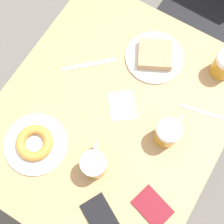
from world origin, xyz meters
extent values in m
plane|color=#666059|center=(0.00, 0.00, 0.00)|extent=(8.00, 8.00, 0.00)
cube|color=tan|center=(0.00, 0.00, 0.69)|extent=(0.83, 0.98, 0.03)
cylinder|color=black|center=(-0.37, 0.45, 0.34)|extent=(0.04, 0.04, 0.68)
cylinder|color=black|center=(0.37, 0.45, 0.34)|extent=(0.04, 0.04, 0.68)
cube|color=black|center=(0.07, 0.76, 0.44)|extent=(0.41, 0.41, 0.02)
cylinder|color=black|center=(-0.11, 0.59, 0.22)|extent=(0.03, 0.03, 0.43)
cylinder|color=black|center=(0.24, 0.58, 0.22)|extent=(0.03, 0.03, 0.43)
cylinder|color=black|center=(-0.10, 0.94, 0.22)|extent=(0.03, 0.03, 0.43)
cylinder|color=white|center=(0.02, 0.28, 0.71)|extent=(0.23, 0.23, 0.01)
cube|color=tan|center=(0.02, 0.28, 0.74)|extent=(0.17, 0.17, 0.04)
cylinder|color=white|center=(-0.18, -0.24, 0.71)|extent=(0.23, 0.23, 0.01)
torus|color=#D18938|center=(-0.18, -0.24, 0.74)|extent=(0.13, 0.13, 0.03)
cylinder|color=#C68C23|center=(0.27, 0.37, 0.75)|extent=(0.08, 0.08, 0.09)
cylinder|color=#C68C23|center=(0.05, -0.20, 0.75)|extent=(0.08, 0.08, 0.09)
cylinder|color=white|center=(0.05, -0.20, 0.81)|extent=(0.09, 0.09, 0.02)
torus|color=silver|center=(0.03, -0.16, 0.76)|extent=(0.04, 0.07, 0.07)
cylinder|color=#C68C23|center=(0.21, 0.02, 0.75)|extent=(0.08, 0.08, 0.09)
cylinder|color=white|center=(0.21, 0.02, 0.81)|extent=(0.09, 0.09, 0.02)
torus|color=silver|center=(0.22, 0.07, 0.76)|extent=(0.02, 0.07, 0.07)
cube|color=white|center=(0.02, 0.05, 0.71)|extent=(0.15, 0.15, 0.00)
cube|color=silver|center=(0.29, 0.18, 0.71)|extent=(0.17, 0.05, 0.00)
cube|color=silver|center=(-0.18, 0.13, 0.71)|extent=(0.17, 0.16, 0.00)
cube|color=black|center=(0.15, -0.33, 0.71)|extent=(0.15, 0.14, 0.01)
cube|color=maroon|center=(0.29, -0.22, 0.71)|extent=(0.15, 0.12, 0.01)
camera|label=1|loc=(0.18, -0.30, 1.82)|focal=50.00mm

